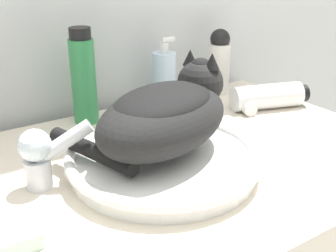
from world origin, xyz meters
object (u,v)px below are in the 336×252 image
Objects in this scene: cat at (166,113)px; hair_dryer at (266,97)px; faucet at (41,154)px; shampoo_bottle_tall at (84,78)px; soap_pump_bottle at (164,78)px; soap_bar at (11,243)px; lotion_bottle_white at (219,62)px.

cat reaches higher than hair_dryer.
faucet is 0.57× the size of shampoo_bottle_tall.
cat is at bearing -122.16° from soap_pump_bottle.
shampoo_bottle_tall is (0.17, 0.23, 0.04)m from faucet.
hair_dryer is 0.70m from soap_bar.
hair_dryer is 2.66× the size of soap_bar.
lotion_bottle_white is 0.75m from soap_bar.
cat is 1.89× the size of soap_pump_bottle.
faucet is at bearing -157.88° from lotion_bottle_white.
lotion_bottle_white is at bearing 29.24° from soap_bar.
hair_dryer is (0.58, 0.06, -0.03)m from faucet.
faucet is 0.45m from soap_pump_bottle.
shampoo_bottle_tall is 0.46m from soap_bar.
lotion_bottle_white is 0.86× the size of hair_dryer.
lotion_bottle_white is (0.36, 0.29, -0.02)m from cat.
cat is 0.34m from soap_pump_bottle.
soap_bar is (-0.48, -0.36, -0.06)m from soap_pump_bottle.
soap_pump_bottle is at bearing 48.41° from faucet.
soap_bar is at bearing -150.76° from lotion_bottle_white.
shampoo_bottle_tall reaches higher than lotion_bottle_white.
cat is 0.46m from lotion_bottle_white.
lotion_bottle_white is 0.18m from soap_pump_bottle.
shampoo_bottle_tall reaches higher than hair_dryer.
soap_bar is at bearing 175.21° from cat.
hair_dryer is (0.19, -0.16, -0.04)m from soap_pump_bottle.
faucet is (-0.21, 0.06, -0.05)m from cat.
hair_dryer is at bearing -21.90° from shampoo_bottle_tall.
soap_pump_bottle is (0.39, 0.23, 0.01)m from faucet.
shampoo_bottle_tall is 1.26× the size of soap_pump_bottle.
cat is 2.64× the size of faucet.
soap_pump_bottle is at bearing 37.49° from soap_bar.
soap_pump_bottle is at bearing 180.00° from lotion_bottle_white.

